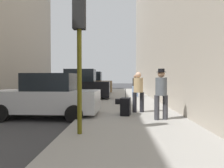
% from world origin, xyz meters
% --- Properties ---
extents(ground_plane, '(120.00, 120.00, 0.00)m').
position_xyz_m(ground_plane, '(0.00, 0.00, 0.00)').
color(ground_plane, '#38383A').
extents(sidewalk, '(4.00, 40.00, 0.15)m').
position_xyz_m(sidewalk, '(6.00, 0.00, 0.07)').
color(sidewalk, gray).
rests_on(sidewalk, ground_plane).
extents(parked_silver_sedan, '(4.26, 2.18, 1.79)m').
position_xyz_m(parked_silver_sedan, '(2.65, -1.92, 0.85)').
color(parked_silver_sedan, '#B7BABF').
rests_on(parked_silver_sedan, ground_plane).
extents(parked_black_suv, '(4.61, 2.09, 2.25)m').
position_xyz_m(parked_black_suv, '(2.65, 4.97, 1.03)').
color(parked_black_suv, black).
rests_on(parked_black_suv, ground_plane).
extents(parked_bronze_suv, '(4.62, 2.09, 2.25)m').
position_xyz_m(parked_bronze_suv, '(2.65, 10.93, 1.03)').
color(parked_bronze_suv, brown).
rests_on(parked_bronze_suv, ground_plane).
extents(fire_hydrant, '(0.42, 0.22, 0.70)m').
position_xyz_m(fire_hydrant, '(4.45, 7.25, 0.50)').
color(fire_hydrant, red).
rests_on(fire_hydrant, sidewalk).
extents(traffic_light, '(0.32, 0.32, 3.60)m').
position_xyz_m(traffic_light, '(4.50, -4.97, 2.76)').
color(traffic_light, '#514C0F').
rests_on(traffic_light, sidewalk).
extents(pedestrian_in_tan_coat, '(0.52, 0.47, 1.71)m').
position_xyz_m(pedestrian_in_tan_coat, '(6.36, -1.31, 1.10)').
color(pedestrian_in_tan_coat, black).
rests_on(pedestrian_in_tan_coat, sidewalk).
extents(pedestrian_in_jeans, '(0.53, 0.49, 1.71)m').
position_xyz_m(pedestrian_in_jeans, '(6.85, 6.64, 1.10)').
color(pedestrian_in_jeans, '#728CB2').
rests_on(pedestrian_in_jeans, sidewalk).
extents(pedestrian_with_beanie, '(0.53, 0.49, 1.78)m').
position_xyz_m(pedestrian_with_beanie, '(7.00, -2.96, 1.14)').
color(pedestrian_with_beanie, '#333338').
rests_on(pedestrian_with_beanie, sidewalk).
extents(rolling_suitcase, '(0.44, 0.61, 1.04)m').
position_xyz_m(rolling_suitcase, '(5.79, -2.07, 0.49)').
color(rolling_suitcase, black).
rests_on(rolling_suitcase, sidewalk).
extents(duffel_bag, '(0.32, 0.44, 0.28)m').
position_xyz_m(duffel_bag, '(5.49, 1.73, 0.29)').
color(duffel_bag, black).
rests_on(duffel_bag, sidewalk).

